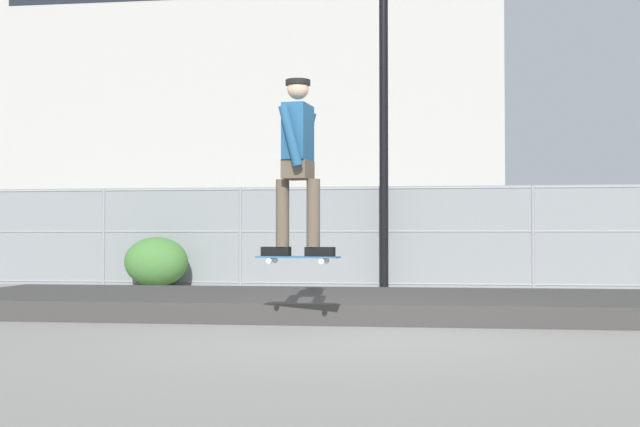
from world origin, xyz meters
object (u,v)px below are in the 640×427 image
Objects in this scene: skater at (298,155)px; street_lamp at (384,54)px; parked_car_near at (244,240)px; skateboard at (298,258)px; shrub_left at (156,262)px.

street_lamp reaches higher than skater.
street_lamp is at bearing -49.77° from parked_car_near.
skateboard is at bearing -74.76° from parked_car_near.
street_lamp reaches higher than skateboard.
skateboard is 11.55m from parked_car_near.
skateboard is 7.83m from street_lamp.
parked_car_near is at bearing 105.24° from skater.
parked_car_near reaches higher than skateboard.
skateboard is 7.74m from shrub_left.
skater is at bearing -93.93° from street_lamp.
skateboard is at bearing 3.58° from skater.
parked_car_near reaches higher than shrub_left.
parked_car_near is (-3.51, 4.15, -3.39)m from street_lamp.
parked_car_near is at bearing 81.27° from shrub_left.
parked_car_near is (-3.04, 11.14, 0.10)m from skateboard.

